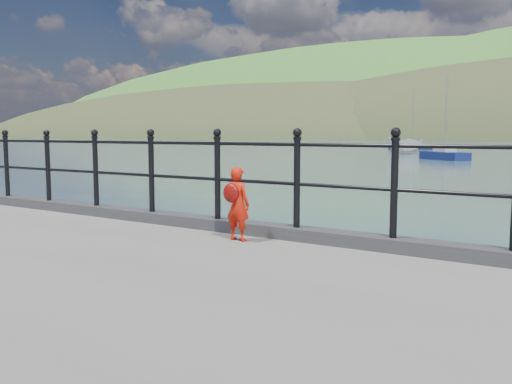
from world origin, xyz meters
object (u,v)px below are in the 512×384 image
Objects in this scene: sailboat_port at (444,156)px; launch_white at (404,146)px; sailboat_left at (412,147)px; railing at (255,170)px; child at (237,203)px.

launch_white is at bearing 166.27° from sailboat_port.
sailboat_left is at bearing 152.57° from sailboat_port.
railing is 43.27m from sailboat_port.
sailboat_left is at bearing 105.97° from railing.
launch_white is 0.56× the size of sailboat_left.
sailboat_port reaches higher than child.
sailboat_left reaches higher than railing.
sailboat_port is at bearing -29.26° from launch_white.
sailboat_left is at bearing 129.69° from launch_white.
railing is 3.68× the size of launch_white.
launch_white is at bearing -107.20° from sailboat_left.
launch_white is at bearing 106.21° from railing.
child is (0.04, -0.46, -0.37)m from railing.
railing is 53.19m from launch_white.
launch_white is (-14.85, 51.07, -0.87)m from railing.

